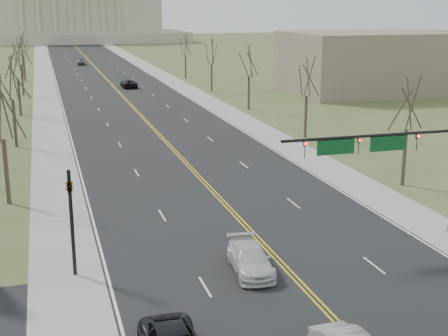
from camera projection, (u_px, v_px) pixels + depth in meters
road at (105, 78)px, 127.10m from camera, size 20.00×380.00×0.01m
cross_road at (324, 309)px, 30.57m from camera, size 120.00×14.00×0.01m
sidewalk_left at (44, 79)px, 123.84m from camera, size 4.00×380.00×0.03m
sidewalk_right at (163, 76)px, 130.36m from camera, size 4.00×380.00×0.03m
center_line at (105, 78)px, 127.10m from camera, size 0.42×380.00×0.01m
edge_line_left at (55, 79)px, 124.44m from camera, size 0.15×380.00×0.01m
edge_line_right at (153, 76)px, 129.76m from camera, size 0.15×380.00×0.01m
capitol at (68, 5)px, 253.36m from camera, size 90.00×60.00×50.00m
signal_mast at (387, 151)px, 38.09m from camera, size 12.12×0.44×7.20m
signal_left at (71, 211)px, 33.47m from camera, size 0.32×0.36×6.00m
tree_r_0 at (408, 107)px, 49.83m from camera, size 3.74×3.74×8.50m
tree_l_0 at (1, 112)px, 45.02m from camera, size 3.96×3.96×9.00m
tree_r_1 at (307, 79)px, 68.39m from camera, size 3.74×3.74×8.50m
tree_l_1 at (11, 81)px, 63.58m from camera, size 3.96×3.96×9.00m
tree_r_2 at (249, 63)px, 86.95m from camera, size 3.74×3.74×8.50m
tree_l_2 at (17, 63)px, 82.15m from camera, size 3.96×3.96×9.00m
tree_r_3 at (212, 53)px, 105.52m from camera, size 3.74×3.74×8.50m
tree_l_3 at (20, 52)px, 100.71m from camera, size 3.96×3.96×9.00m
tree_r_4 at (185, 45)px, 124.08m from camera, size 3.74×3.74×8.50m
tree_l_4 at (23, 45)px, 119.27m from camera, size 3.96×3.96×9.00m
bldg_right_mass at (364, 62)px, 105.14m from camera, size 25.00×20.00×10.00m
car_sb_inner_second at (250, 259)px, 34.67m from camera, size 2.50×5.15×1.45m
car_far_nb at (129, 83)px, 111.68m from camera, size 2.54×5.40×1.49m
car_far_sb at (81, 62)px, 153.76m from camera, size 2.14×4.71×1.57m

